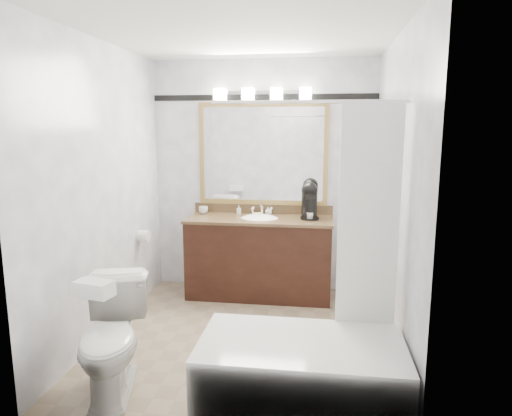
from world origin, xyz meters
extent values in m
cube|color=gray|center=(0.00, 0.00, -0.01)|extent=(2.40, 2.60, 0.01)
cube|color=white|center=(0.00, 0.00, 2.50)|extent=(2.40, 2.60, 0.01)
cube|color=white|center=(0.00, 1.30, 1.25)|extent=(2.40, 0.01, 2.50)
cube|color=white|center=(0.00, -1.30, 1.25)|extent=(2.40, 0.01, 2.50)
cube|color=white|center=(-1.20, 0.00, 1.25)|extent=(0.01, 2.60, 2.50)
cube|color=white|center=(1.20, 0.00, 1.25)|extent=(0.01, 2.60, 2.50)
cube|color=black|center=(0.00, 1.01, 0.41)|extent=(1.50, 0.55, 0.82)
cube|color=brown|center=(0.00, 1.01, 0.83)|extent=(1.53, 0.58, 0.03)
cube|color=brown|center=(0.00, 1.29, 0.90)|extent=(1.53, 0.03, 0.10)
ellipsoid|color=white|center=(0.00, 1.01, 0.82)|extent=(0.44, 0.34, 0.14)
cube|color=#A38549|center=(0.00, 1.28, 2.02)|extent=(1.40, 0.04, 0.05)
cube|color=#A38549|center=(0.00, 1.28, 0.97)|extent=(1.40, 0.04, 0.05)
cube|color=#A38549|center=(-0.68, 1.28, 1.50)|extent=(0.05, 0.04, 1.00)
cube|color=#A38549|center=(0.68, 1.28, 1.50)|extent=(0.05, 0.04, 1.00)
cube|color=white|center=(0.00, 1.29, 1.50)|extent=(1.30, 0.01, 1.00)
cube|color=silver|center=(0.00, 1.27, 2.15)|extent=(0.90, 0.05, 0.03)
cube|color=white|center=(-0.45, 1.22, 2.13)|extent=(0.12, 0.12, 0.12)
cube|color=white|center=(-0.15, 1.22, 2.13)|extent=(0.12, 0.12, 0.12)
cube|color=white|center=(0.15, 1.22, 2.13)|extent=(0.12, 0.12, 0.12)
cube|color=white|center=(0.45, 1.22, 2.13)|extent=(0.12, 0.12, 0.12)
cube|color=black|center=(0.00, 1.29, 2.10)|extent=(2.40, 0.01, 0.06)
cube|color=white|center=(0.53, -0.92, 0.23)|extent=(1.30, 0.72, 0.45)
cylinder|color=silver|center=(0.53, -0.54, 1.95)|extent=(1.30, 0.02, 0.02)
cube|color=white|center=(0.95, -0.55, 1.18)|extent=(0.40, 0.04, 1.55)
cylinder|color=white|center=(-1.14, 0.66, 0.70)|extent=(0.11, 0.12, 0.12)
imported|color=white|center=(-0.74, -0.92, 0.38)|extent=(0.60, 0.83, 0.76)
cube|color=white|center=(-0.74, -1.12, 0.81)|extent=(0.26, 0.17, 0.10)
cylinder|color=black|center=(0.52, 1.02, 0.86)|extent=(0.20, 0.20, 0.02)
cylinder|color=black|center=(0.52, 1.09, 1.00)|extent=(0.16, 0.16, 0.28)
sphere|color=black|center=(0.52, 1.09, 1.14)|extent=(0.17, 0.17, 0.17)
cube|color=black|center=(0.53, 1.00, 1.10)|extent=(0.12, 0.12, 0.05)
cylinder|color=silver|center=(0.53, 1.00, 0.89)|extent=(0.07, 0.07, 0.07)
imported|color=white|center=(-0.65, 1.18, 0.89)|extent=(0.10, 0.10, 0.08)
imported|color=white|center=(-0.25, 1.19, 0.90)|extent=(0.05, 0.05, 0.10)
imported|color=white|center=(0.06, 1.23, 0.89)|extent=(0.07, 0.07, 0.08)
cube|color=beige|center=(-0.04, 1.13, 0.86)|extent=(0.11, 0.09, 0.03)
camera|label=1|loc=(0.62, -3.63, 1.79)|focal=32.00mm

